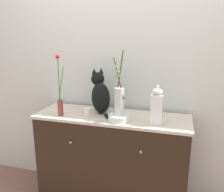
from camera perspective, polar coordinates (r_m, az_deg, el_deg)
The scene contains 8 objects.
wall_back at distance 2.30m, azimuth 2.10°, elevation 7.01°, with size 4.40×0.08×2.60m, color silver.
sideboard at distance 2.30m, azimuth -0.00°, elevation -15.46°, with size 1.38×0.47×0.90m.
cat_sitting at distance 2.15m, azimuth -2.87°, elevation 0.29°, with size 0.34×0.38×0.41m.
vase_slim_green at distance 2.12m, azimuth -12.54°, elevation -0.98°, with size 0.07×0.05×0.54m.
bowl_porcelain at distance 1.97m, azimuth 1.74°, elevation -5.31°, with size 0.18×0.18×0.05m, color white.
vase_glass_clear at distance 1.92m, azimuth 1.77°, elevation -0.79°, with size 0.10×0.25×0.53m.
jar_lidded_porcelain at distance 1.90m, azimuth 10.85°, elevation -2.57°, with size 0.09×0.09×0.32m.
candle_pillar at distance 2.04m, azimuth -6.15°, elevation -4.17°, with size 0.05×0.05×0.10m.
Camera 1 is at (0.55, -1.91, 1.60)m, focal length 37.49 mm.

